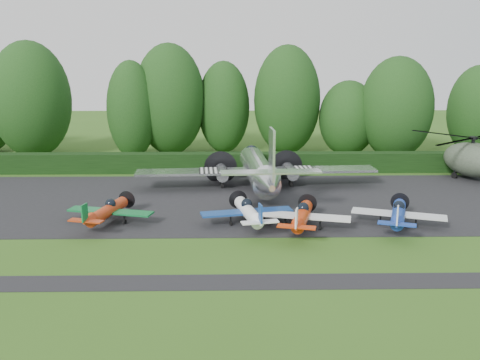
{
  "coord_description": "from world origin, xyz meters",
  "views": [
    {
      "loc": [
        -2.36,
        -32.58,
        12.06
      ],
      "look_at": [
        -1.63,
        7.14,
        2.5
      ],
      "focal_mm": 40.0,
      "sensor_mm": 36.0,
      "label": 1
    }
  ],
  "objects_px": {
    "light_plane_white": "(248,211)",
    "light_plane_blue": "(398,214)",
    "light_plane_red": "(107,211)",
    "transport_plane": "(258,170)",
    "helicopter": "(472,157)",
    "light_plane_orange": "(302,216)"
  },
  "relations": [
    {
      "from": "light_plane_white",
      "to": "light_plane_blue",
      "type": "height_order",
      "value": "light_plane_white"
    },
    {
      "from": "light_plane_red",
      "to": "light_plane_white",
      "type": "height_order",
      "value": "light_plane_white"
    },
    {
      "from": "transport_plane",
      "to": "light_plane_red",
      "type": "distance_m",
      "value": 14.51
    },
    {
      "from": "light_plane_white",
      "to": "transport_plane",
      "type": "bearing_deg",
      "value": 94.79
    },
    {
      "from": "helicopter",
      "to": "light_plane_orange",
      "type": "bearing_deg",
      "value": -117.11
    },
    {
      "from": "light_plane_orange",
      "to": "helicopter",
      "type": "height_order",
      "value": "helicopter"
    },
    {
      "from": "transport_plane",
      "to": "light_plane_white",
      "type": "distance_m",
      "value": 9.7
    },
    {
      "from": "transport_plane",
      "to": "light_plane_red",
      "type": "relative_size",
      "value": 3.27
    },
    {
      "from": "light_plane_red",
      "to": "light_plane_orange",
      "type": "bearing_deg",
      "value": -20.93
    },
    {
      "from": "light_plane_red",
      "to": "light_plane_white",
      "type": "xyz_separation_m",
      "value": [
        10.06,
        -0.46,
        0.05
      ]
    },
    {
      "from": "light_plane_blue",
      "to": "transport_plane",
      "type": "bearing_deg",
      "value": 113.03
    },
    {
      "from": "transport_plane",
      "to": "light_plane_white",
      "type": "bearing_deg",
      "value": -93.34
    },
    {
      "from": "light_plane_orange",
      "to": "helicopter",
      "type": "bearing_deg",
      "value": 24.49
    },
    {
      "from": "light_plane_red",
      "to": "helicopter",
      "type": "distance_m",
      "value": 34.56
    },
    {
      "from": "light_plane_red",
      "to": "helicopter",
      "type": "height_order",
      "value": "helicopter"
    },
    {
      "from": "light_plane_white",
      "to": "light_plane_orange",
      "type": "xyz_separation_m",
      "value": [
        3.67,
        -1.05,
        -0.01
      ]
    },
    {
      "from": "light_plane_orange",
      "to": "light_plane_blue",
      "type": "bearing_deg",
      "value": -11.02
    },
    {
      "from": "light_plane_white",
      "to": "helicopter",
      "type": "relative_size",
      "value": 0.45
    },
    {
      "from": "light_plane_red",
      "to": "light_plane_white",
      "type": "bearing_deg",
      "value": -17.29
    },
    {
      "from": "transport_plane",
      "to": "light_plane_orange",
      "type": "bearing_deg",
      "value": -73.11
    },
    {
      "from": "light_plane_orange",
      "to": "light_plane_red",
      "type": "bearing_deg",
      "value": 159.38
    },
    {
      "from": "light_plane_white",
      "to": "light_plane_blue",
      "type": "bearing_deg",
      "value": 8.33
    }
  ]
}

